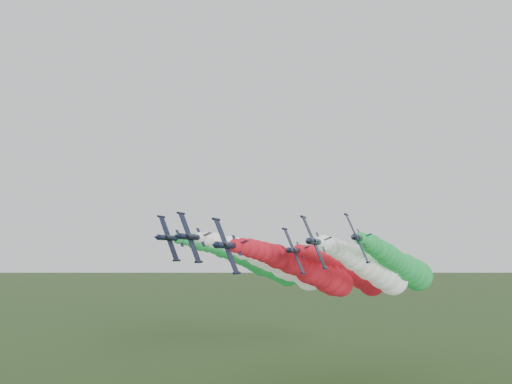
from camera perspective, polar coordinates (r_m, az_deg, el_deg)
jet_lead at (r=133.15m, az=6.62°, el=-9.06°), size 15.16×72.86×18.89m
jet_inner_left at (r=142.26m, az=3.18°, el=-8.31°), size 15.87×73.57×19.59m
jet_inner_right at (r=141.25m, az=13.27°, el=-8.56°), size 15.81×73.52×19.54m
jet_outer_left at (r=152.62m, az=0.56°, el=-8.15°), size 15.46×73.16×19.19m
jet_outer_right at (r=150.72m, az=16.39°, el=-8.08°), size 15.97×73.67×19.70m
jet_trail at (r=156.27m, az=11.04°, el=-9.05°), size 15.85×73.55×19.58m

